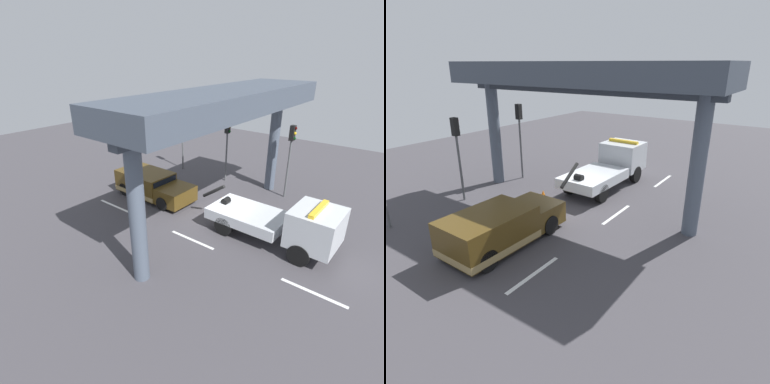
{
  "view_description": "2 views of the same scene",
  "coord_description": "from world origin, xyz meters",
  "views": [
    {
      "loc": [
        8.19,
        -12.75,
        8.55
      ],
      "look_at": [
        -1.15,
        -0.98,
        1.78
      ],
      "focal_mm": 29.27,
      "sensor_mm": 36.0,
      "label": 1
    },
    {
      "loc": [
        -13.14,
        -9.28,
        6.88
      ],
      "look_at": [
        -0.89,
        -0.76,
        1.09
      ],
      "focal_mm": 31.24,
      "sensor_mm": 36.0,
      "label": 2
    }
  ],
  "objects": [
    {
      "name": "traffic_light_near",
      "position": [
        -6.98,
        5.22,
        3.09
      ],
      "size": [
        0.39,
        0.32,
        4.24
      ],
      "color": "#515456",
      "rests_on": "ground"
    },
    {
      "name": "traffic_light_mid",
      "position": [
        1.52,
        5.22,
        3.34
      ],
      "size": [
        0.39,
        0.32,
        4.6
      ],
      "color": "#515456",
      "rests_on": "ground"
    },
    {
      "name": "tow_truck_white",
      "position": [
        3.65,
        -0.01,
        1.2
      ],
      "size": [
        7.27,
        2.5,
        2.46
      ],
      "color": "silver",
      "rests_on": "ground"
    },
    {
      "name": "lane_stripe_east",
      "position": [
        6.0,
        -2.42,
        0.0
      ],
      "size": [
        2.6,
        0.16,
        0.01
      ],
      "primitive_type": "cube",
      "color": "silver",
      "rests_on": "ground"
    },
    {
      "name": "lane_stripe_west",
      "position": [
        -6.0,
        -2.42,
        0.0
      ],
      "size": [
        2.6,
        0.16,
        0.01
      ],
      "primitive_type": "cube",
      "color": "silver",
      "rests_on": "ground"
    },
    {
      "name": "towed_van_green",
      "position": [
        -5.19,
        0.0,
        0.78
      ],
      "size": [
        5.23,
        2.28,
        1.58
      ],
      "color": "#4C3814",
      "rests_on": "ground"
    },
    {
      "name": "traffic_cone_orange",
      "position": [
        -0.85,
        1.49,
        0.32
      ],
      "size": [
        0.57,
        0.57,
        0.68
      ],
      "color": "orange",
      "rests_on": "ground"
    },
    {
      "name": "ground_plane",
      "position": [
        0.0,
        0.0,
        -0.05
      ],
      "size": [
        60.0,
        40.0,
        0.1
      ],
      "primitive_type": "cube",
      "color": "#423F44"
    },
    {
      "name": "traffic_light_far",
      "position": [
        -2.98,
        5.22,
        3.18
      ],
      "size": [
        0.39,
        0.32,
        4.37
      ],
      "color": "#515456",
      "rests_on": "ground"
    },
    {
      "name": "lane_stripe_mid",
      "position": [
        0.0,
        -2.42,
        0.0
      ],
      "size": [
        2.6,
        0.16,
        0.01
      ],
      "primitive_type": "cube",
      "color": "silver",
      "rests_on": "ground"
    },
    {
      "name": "overpass_structure",
      "position": [
        0.11,
        0.0,
        6.1
      ],
      "size": [
        3.6,
        13.8,
        6.95
      ],
      "color": "#4C5666",
      "rests_on": "ground"
    }
  ]
}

